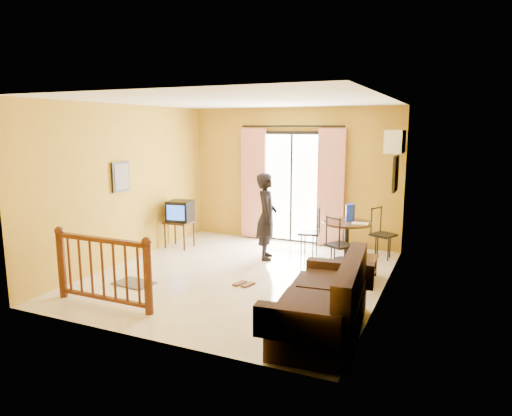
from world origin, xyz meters
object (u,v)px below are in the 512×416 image
at_px(sofa, 327,306).
at_px(television, 180,211).
at_px(standing_person, 267,216).
at_px(coffee_table, 360,266).
at_px(dining_table, 347,230).

bearing_deg(sofa, television, 139.23).
xyz_separation_m(television, sofa, (3.73, -2.60, -0.41)).
bearing_deg(standing_person, coffee_table, -127.86).
xyz_separation_m(sofa, standing_person, (-1.85, 2.59, 0.45)).
xyz_separation_m(television, dining_table, (3.27, 0.43, -0.18)).
bearing_deg(television, coffee_table, -17.77).
relative_size(dining_table, standing_person, 0.55).
distance_m(dining_table, standing_person, 1.47).
relative_size(coffee_table, sofa, 0.40).
height_order(coffee_table, sofa, sofa).
relative_size(dining_table, sofa, 0.43).
bearing_deg(sofa, dining_table, 92.82).
bearing_deg(dining_table, coffee_table, -65.56).
bearing_deg(television, dining_table, -1.64).
height_order(television, coffee_table, television).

